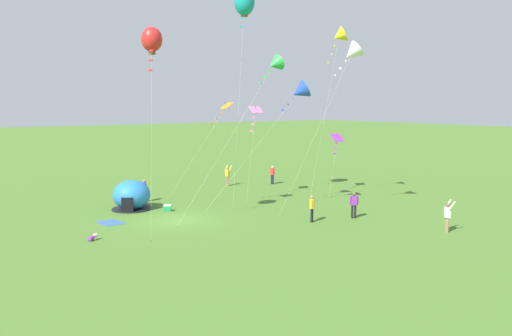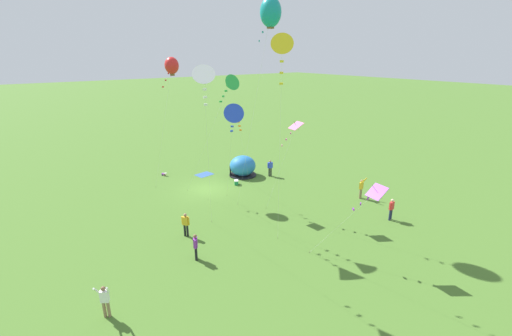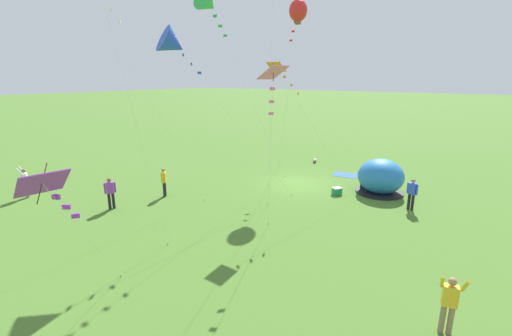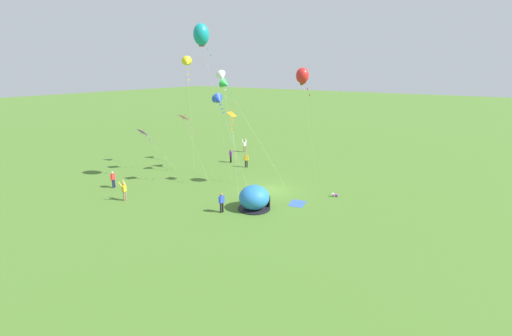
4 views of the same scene
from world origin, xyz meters
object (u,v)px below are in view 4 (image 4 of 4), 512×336
Objects in this scene: kite_green at (225,84)px; person_center_field at (222,202)px; kite_red at (302,76)px; person_watching_sky at (231,155)px; kite_teal at (201,35)px; person_flying_kite at (124,190)px; cooler_box at (250,195)px; kite_purple at (144,133)px; popup_tent at (254,198)px; kite_pink at (186,120)px; kite_blue at (219,100)px; kite_orange at (232,118)px; person_near_tent at (246,160)px; person_strolling at (113,179)px; kite_yellow at (187,62)px; person_far_back at (245,145)px; toddler_crawling at (335,195)px; kite_white at (222,77)px.

person_center_field is at bearing -144.32° from kite_green.
kite_red is at bearing -88.39° from kite_green.
kite_teal is (-8.13, -3.20, 13.76)m from person_watching_sky.
cooler_box is at bearing -52.69° from person_flying_kite.
kite_teal is (0.14, -9.49, 10.29)m from kite_purple.
popup_tent is 11.21m from kite_pink.
kite_red is 1.30× the size of kite_blue.
kite_green is (2.34, 2.62, 3.05)m from kite_orange.
person_near_tent is 0.34× the size of kite_purple.
kite_orange reaches higher than person_strolling.
person_strolling is 0.13× the size of kite_yellow.
kite_blue is at bearing 0.31° from kite_pink.
person_far_back is 16.28m from kite_pink.
kite_purple is 9.76m from kite_blue.
person_strolling is at bearing 153.11° from person_near_tent.
kite_red reaches higher than toddler_crawling.
kite_green is (9.73, -7.04, 9.12)m from person_strolling.
kite_white is at bearing -14.72° from person_strolling.
toddler_crawling is 0.31× the size of person_center_field.
person_near_tent is 15.26m from person_strolling.
kite_white is at bearing 43.34° from kite_green.
person_watching_sky is at bearing 69.95° from kite_red.
person_far_back is 20.11m from kite_teal.
cooler_box is 16.06m from kite_purple.
popup_tent reaches higher than person_far_back.
popup_tent is 2.79m from cooler_box.
person_strolling is 0.15× the size of kite_red.
person_center_field and person_strolling have the same top height.
kite_teal is (-13.80, -5.07, 13.73)m from person_far_back.
person_strolling is 21.30m from kite_red.
kite_purple reaches higher than toddler_crawling.
kite_green is (-10.28, -4.97, 9.08)m from person_far_back.
kite_green is 2.15× the size of kite_purple.
kite_orange is 0.66× the size of kite_white.
kite_yellow is (-0.00, 14.49, 1.27)m from kite_red.
kite_blue is (-9.53, -3.39, 7.28)m from person_far_back.
kite_yellow reaches higher than person_strolling.
person_far_back is at bearing 5.00° from person_flying_kite.
person_far_back is 0.18× the size of kite_green.
kite_white is 9.01m from kite_teal.
kite_teal is at bearing -159.85° from person_far_back.
cooler_box is at bearing -88.07° from kite_pink.
kite_red is 1.10× the size of kite_green.
kite_white reaches higher than kite_purple.
kite_orange is 0.71× the size of kite_green.
person_near_tent is at bearing -10.99° from person_flying_kite.
kite_teal is (-3.52, -0.09, 4.64)m from kite_green.
kite_teal reaches higher than person_near_tent.
kite_red is (-4.36, -11.95, 10.10)m from person_watching_sky.
kite_green is (4.30, 6.09, 9.86)m from cooler_box.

